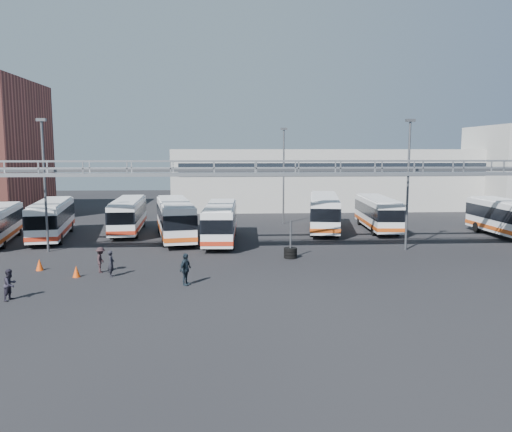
{
  "coord_description": "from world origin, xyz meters",
  "views": [
    {
      "loc": [
        -2.16,
        -31.01,
        7.74
      ],
      "look_at": [
        0.08,
        6.0,
        2.93
      ],
      "focal_mm": 35.0,
      "sensor_mm": 36.0,
      "label": 1
    }
  ],
  "objects": [
    {
      "name": "pedestrian_a",
      "position": [
        -9.32,
        -0.2,
        0.83
      ],
      "size": [
        0.43,
        0.63,
        1.66
      ],
      "primitive_type": "imported",
      "rotation": [
        0.0,
        0.0,
        1.63
      ],
      "color": "black",
      "rests_on": "ground"
    },
    {
      "name": "bus_1",
      "position": [
        -17.69,
        14.07,
        1.86
      ],
      "size": [
        4.4,
        11.31,
        3.35
      ],
      "rotation": [
        0.0,
        0.0,
        0.17
      ],
      "color": "silver",
      "rests_on": "ground"
    },
    {
      "name": "tire_stack",
      "position": [
        2.51,
        4.5,
        0.47
      ],
      "size": [
        0.97,
        0.97,
        2.76
      ],
      "color": "black",
      "rests_on": "ground"
    },
    {
      "name": "bus_6",
      "position": [
        7.42,
        16.93,
        1.94
      ],
      "size": [
        4.62,
        11.85,
        3.51
      ],
      "rotation": [
        0.0,
        0.0,
        -0.17
      ],
      "color": "silver",
      "rests_on": "ground"
    },
    {
      "name": "pedestrian_d",
      "position": [
        -4.54,
        -2.52,
        0.94
      ],
      "size": [
        0.91,
        1.2,
        1.89
      ],
      "primitive_type": "imported",
      "rotation": [
        0.0,
        0.0,
        1.11
      ],
      "color": "#1A262F",
      "rests_on": "ground"
    },
    {
      "name": "bus_4",
      "position": [
        -2.65,
        11.39,
        1.82
      ],
      "size": [
        2.97,
        10.93,
        3.29
      ],
      "rotation": [
        0.0,
        0.0,
        -0.04
      ],
      "color": "silver",
      "rests_on": "ground"
    },
    {
      "name": "light_pole_back",
      "position": [
        4.0,
        22.0,
        5.73
      ],
      "size": [
        0.7,
        0.35,
        10.21
      ],
      "color": "#4C4F54",
      "rests_on": "ground"
    },
    {
      "name": "warehouse",
      "position": [
        12.0,
        38.0,
        4.0
      ],
      "size": [
        42.0,
        14.0,
        8.0
      ],
      "primitive_type": "cube",
      "color": "#9E9E99",
      "rests_on": "ground"
    },
    {
      "name": "light_pole_left",
      "position": [
        -16.0,
        8.0,
        5.73
      ],
      "size": [
        0.7,
        0.35,
        10.21
      ],
      "color": "#4C4F54",
      "rests_on": "ground"
    },
    {
      "name": "light_pole_mid",
      "position": [
        12.0,
        7.0,
        5.73
      ],
      "size": [
        0.7,
        0.35,
        10.21
      ],
      "color": "#4C4F54",
      "rests_on": "ground"
    },
    {
      "name": "pedestrian_c",
      "position": [
        -10.22,
        0.87,
        0.83
      ],
      "size": [
        0.68,
        1.11,
        1.67
      ],
      "primitive_type": "imported",
      "rotation": [
        0.0,
        0.0,
        1.63
      ],
      "color": "black",
      "rests_on": "ground"
    },
    {
      "name": "gantry",
      "position": [
        0.0,
        5.87,
        5.51
      ],
      "size": [
        51.4,
        5.15,
        7.1
      ],
      "color": "gray",
      "rests_on": "ground"
    },
    {
      "name": "cone_left",
      "position": [
        -11.46,
        -0.22,
        0.36
      ],
      "size": [
        0.55,
        0.55,
        0.72
      ],
      "primitive_type": "cone",
      "rotation": [
        0.0,
        0.0,
        0.25
      ],
      "color": "#D7430B",
      "rests_on": "ground"
    },
    {
      "name": "bus_9",
      "position": [
        23.14,
        11.53,
        1.87
      ],
      "size": [
        2.79,
        11.18,
        3.38
      ],
      "rotation": [
        0.0,
        0.0,
        0.02
      ],
      "color": "silver",
      "rests_on": "ground"
    },
    {
      "name": "bus_2",
      "position": [
        -11.5,
        16.85,
        1.79
      ],
      "size": [
        3.17,
        10.79,
        3.24
      ],
      "rotation": [
        0.0,
        0.0,
        0.07
      ],
      "color": "silver",
      "rests_on": "ground"
    },
    {
      "name": "ground",
      "position": [
        0.0,
        0.0,
        0.0
      ],
      "size": [
        140.0,
        140.0,
        0.0
      ],
      "primitive_type": "plane",
      "color": "black",
      "rests_on": "ground"
    },
    {
      "name": "cone_right",
      "position": [
        -14.39,
        1.72,
        0.38
      ],
      "size": [
        0.58,
        0.58,
        0.77
      ],
      "primitive_type": "cone",
      "rotation": [
        0.0,
        0.0,
        -0.23
      ],
      "color": "#D7430B",
      "rests_on": "ground"
    },
    {
      "name": "bus_3",
      "position": [
        -6.69,
        13.1,
        1.93
      ],
      "size": [
        4.63,
        11.75,
        3.48
      ],
      "rotation": [
        0.0,
        0.0,
        0.18
      ],
      "color": "silver",
      "rests_on": "ground"
    },
    {
      "name": "pedestrian_b",
      "position": [
        -13.47,
        -4.89,
        0.83
      ],
      "size": [
        0.83,
        0.95,
        1.66
      ],
      "primitive_type": "imported",
      "rotation": [
        0.0,
        0.0,
        1.28
      ],
      "color": "#221F2B",
      "rests_on": "ground"
    },
    {
      "name": "bus_7",
      "position": [
        12.77,
        17.01,
        1.79
      ],
      "size": [
        3.21,
        10.82,
        3.24
      ],
      "rotation": [
        0.0,
        0.0,
        -0.07
      ],
      "color": "silver",
      "rests_on": "ground"
    }
  ]
}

